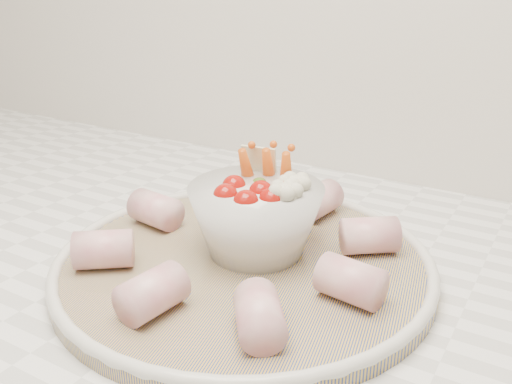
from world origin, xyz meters
The scene contains 3 objects.
serving_platter centered at (0.02, 1.42, 0.93)m, with size 0.44×0.44×0.02m.
veggie_bowl centered at (0.03, 1.44, 0.97)m, with size 0.13×0.13×0.10m.
cured_meat_rolls centered at (0.02, 1.42, 0.95)m, with size 0.30×0.31×0.04m.
Camera 1 is at (0.29, 1.00, 1.21)m, focal length 40.00 mm.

